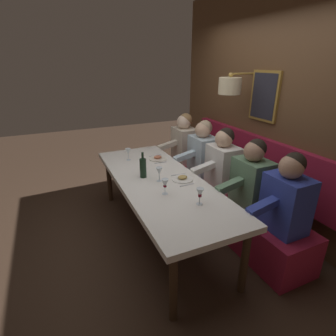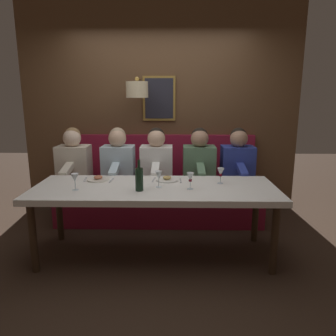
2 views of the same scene
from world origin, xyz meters
name	(u,v)px [view 1 (image 1 of 2)]	position (x,y,z in m)	size (l,w,h in m)	color
ground_plane	(160,234)	(0.00, 0.00, 0.00)	(12.00, 12.00, 0.00)	#332319
dining_table	(159,185)	(0.00, 0.00, 0.68)	(0.90, 2.43, 0.74)	silver
banquette_bench	(221,203)	(0.89, 0.00, 0.23)	(0.52, 2.63, 0.45)	maroon
back_wall_panel	(266,114)	(1.46, 0.00, 1.37)	(0.59, 3.83, 2.90)	brown
diner_nearest	(287,196)	(0.88, -0.99, 0.82)	(0.60, 0.40, 0.79)	#283893
diner_near	(252,177)	(0.88, -0.51, 0.82)	(0.60, 0.40, 0.79)	#567A5B
diner_middle	(223,161)	(0.88, 0.03, 0.82)	(0.60, 0.40, 0.79)	white
diner_far	(203,150)	(0.88, 0.51, 0.82)	(0.60, 0.40, 0.79)	silver
diner_farthest	(184,140)	(0.88, 1.08, 0.82)	(0.60, 0.40, 0.79)	beige
place_setting_0	(183,179)	(0.24, -0.12, 0.75)	(0.24, 0.32, 0.05)	white
place_setting_1	(158,158)	(0.24, 0.62, 0.75)	(0.24, 0.32, 0.05)	silver
wine_glass_0	(200,193)	(0.13, -0.67, 0.86)	(0.07, 0.07, 0.16)	silver
wine_glass_1	(165,184)	(-0.08, -0.35, 0.86)	(0.07, 0.07, 0.16)	silver
wine_glass_2	(159,171)	(-0.02, -0.04, 0.86)	(0.07, 0.07, 0.16)	silver
wine_glass_3	(128,152)	(-0.13, 0.76, 0.86)	(0.07, 0.07, 0.16)	silver
wine_bottle	(143,168)	(-0.14, 0.14, 0.86)	(0.08, 0.08, 0.30)	black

